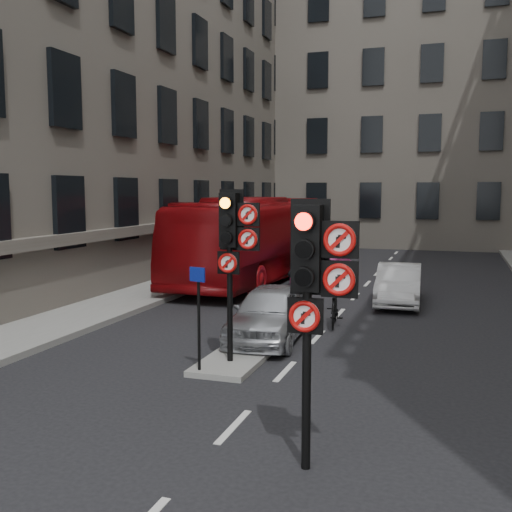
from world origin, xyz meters
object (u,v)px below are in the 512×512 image
Objects in this scene: signal_near at (314,277)px; bus_red at (256,239)px; car_white at (399,284)px; motorcycle at (335,307)px; car_silver at (271,313)px; car_pink at (323,265)px; signal_far at (233,238)px; info_sign at (198,304)px; motorcyclist at (299,285)px.

signal_near reaches higher than bus_red.
car_white is 3.98m from motorcycle.
car_pink is at bearing 91.59° from car_silver.
bus_red is (-5.99, 15.67, -0.89)m from signal_near.
signal_far reaches higher than info_sign.
signal_near is 12.29m from car_white.
car_pink reaches higher than motorcycle.
info_sign is (-1.71, -5.20, 0.94)m from motorcycle.
motorcycle is 5.56m from info_sign.
signal_near is 0.81× the size of car_pink.
motorcycle is at bearing 86.85° from info_sign.
car_white is 2.11× the size of motorcyclist.
info_sign reaches higher than car_silver.
motorcyclist is 0.89× the size of info_sign.
info_sign is at bearing 72.59° from motorcyclist.
info_sign is at bearing 133.59° from signal_near.
motorcyclist is at bearing 87.76° from car_silver.
bus_red is 6.56× the size of motorcyclist.
motorcycle is at bearing -73.88° from car_pink.
signal_near is 16.74m from car_pink.
car_pink is (-3.32, 16.29, -1.94)m from signal_near.
signal_far is at bearing -110.80° from car_white.
motorcyclist is (3.42, -6.32, -0.76)m from bus_red.
car_silver reaches higher than motorcycle.
car_white is (2.58, 5.74, -0.04)m from car_silver.
bus_red is at bearing 106.18° from signal_far.
signal_far reaches higher than car_white.
car_silver is at bearing -116.95° from car_white.
motorcyclist reaches higher than car_pink.
signal_far is 12.19m from bus_red.
motorcyclist is (-2.57, 9.35, -1.66)m from signal_near.
car_pink is 13.13m from info_sign.
car_silver is (-2.53, 6.39, -1.90)m from signal_near.
bus_red reaches higher than car_silver.
info_sign is (2.95, -12.48, -0.23)m from bus_red.
car_pink is 2.40× the size of motorcyclist.
signal_far reaches higher than car_pink.
info_sign is (-3.08, -8.94, 0.81)m from car_white.
signal_far is 5.07m from motorcycle.
car_silver is at bearing -128.47° from motorcycle.
bus_red is 5.86× the size of info_sign.
motorcycle is 0.92× the size of motorcyclist.
car_white is 7.07m from bus_red.
bus_red is at bearing -164.97° from car_pink.
info_sign is (-0.51, -3.20, 0.77)m from car_silver.
signal_far is 0.92× the size of car_white.
motorcycle is at bearing 73.78° from signal_far.
info_sign is at bearing -101.97° from car_silver.
bus_red is (-3.39, 11.67, -1.01)m from signal_far.
car_silver is 6.29m from car_white.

